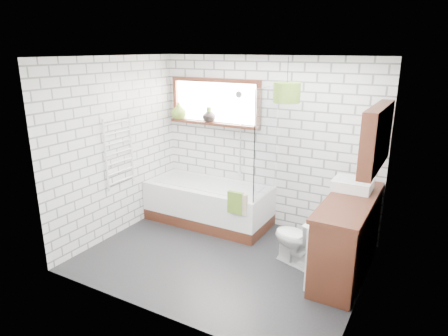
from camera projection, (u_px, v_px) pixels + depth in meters
The scene contains 22 objects.
floor at pixel (222, 258), 5.14m from camera, with size 3.40×2.60×0.01m, color black.
ceiling at pixel (222, 56), 4.41m from camera, with size 3.40×2.60×0.01m, color white.
wall_back at pixel (266, 143), 5.87m from camera, with size 3.40×0.01×2.50m, color white.
wall_front at pixel (153, 200), 3.69m from camera, with size 3.40×0.01×2.50m, color white.
wall_left at pixel (116, 148), 5.58m from camera, with size 0.01×2.60×2.50m, color white.
wall_right at pixel (371, 189), 3.98m from camera, with size 0.01×2.60×2.50m, color white.
window at pixel (214, 102), 6.07m from camera, with size 1.52×0.16×0.68m, color #3B1A10.
towel_radiator at pixel (119, 152), 5.57m from camera, with size 0.06×0.52×1.00m, color white.
mirror_cabinet at pixel (376, 137), 4.40m from camera, with size 0.16×1.20×0.70m, color #3B1A10.
shower_riser at pixel (240, 134), 5.99m from camera, with size 0.02×0.02×1.30m, color silver.
bathtub at pixel (208, 203), 6.14m from camera, with size 1.89×0.83×0.61m, color white.
shower_screen at pixel (266, 143), 5.40m from camera, with size 0.02×0.72×1.50m, color white.
towel_green at pixel (236, 203), 5.39m from camera, with size 0.22×0.06×0.31m, color #598026.
towel_beige at pixel (240, 204), 5.36m from camera, with size 0.22×0.05×0.28m, color tan.
vanity at pixel (348, 235), 4.73m from camera, with size 0.52×1.62×0.93m, color #3B1A10.
basin at pixel (353, 185), 4.87m from camera, with size 0.45×0.40×0.13m, color white.
tap at pixel (367, 181), 4.78m from camera, with size 0.03×0.03×0.17m, color silver.
toilet at pixel (298, 239), 4.91m from camera, with size 0.66×0.37×0.67m, color white.
vase_olive at pixel (179, 112), 6.40m from camera, with size 0.25×0.25×0.26m, color olive.
vase_dark at pixel (209, 116), 6.14m from camera, with size 0.20×0.20×0.21m, color black.
bottle at pixel (209, 116), 6.14m from camera, with size 0.07×0.07×0.23m, color olive.
pendant at pixel (287, 93), 4.60m from camera, with size 0.31×0.31×0.23m, color #598026.
Camera 1 is at (2.26, -3.99, 2.60)m, focal length 32.00 mm.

